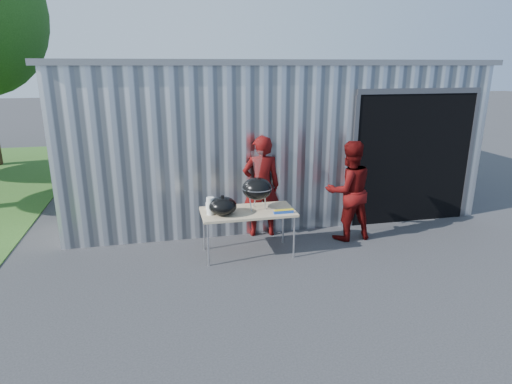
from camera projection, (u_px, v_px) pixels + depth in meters
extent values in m
plane|color=#2D2D30|center=(268.00, 277.00, 6.33)|extent=(80.00, 80.00, 0.00)
cube|color=silver|center=(254.00, 129.00, 10.46)|extent=(8.00, 6.00, 3.00)
cube|color=slate|center=(253.00, 63.00, 10.02)|extent=(8.20, 6.20, 0.10)
cube|color=black|center=(397.00, 154.00, 8.79)|extent=(2.40, 1.20, 2.50)
cube|color=#4C4C51|center=(420.00, 91.00, 7.88)|extent=(2.52, 0.08, 0.10)
cube|color=tan|center=(248.00, 212.00, 6.90)|extent=(1.50, 0.75, 0.04)
cylinder|color=silver|center=(208.00, 245.00, 6.57)|extent=(0.03, 0.03, 0.71)
cylinder|color=silver|center=(294.00, 237.00, 6.86)|extent=(0.03, 0.03, 0.71)
cylinder|color=silver|center=(204.00, 230.00, 7.16)|extent=(0.03, 0.03, 0.71)
cylinder|color=silver|center=(283.00, 224.00, 7.45)|extent=(0.03, 0.03, 0.71)
ellipsoid|color=black|center=(257.00, 189.00, 6.88)|extent=(0.48, 0.48, 0.36)
cylinder|color=silver|center=(257.00, 188.00, 6.87)|extent=(0.49, 0.49, 0.02)
cylinder|color=silver|center=(257.00, 187.00, 6.87)|extent=(0.46, 0.46, 0.01)
cylinder|color=silver|center=(255.00, 200.00, 7.07)|extent=(0.02, 0.02, 0.24)
cylinder|color=silver|center=(251.00, 204.00, 6.85)|extent=(0.02, 0.02, 0.24)
cylinder|color=silver|center=(265.00, 203.00, 6.90)|extent=(0.02, 0.02, 0.24)
cylinder|color=#BB5843|center=(248.00, 187.00, 6.83)|extent=(0.02, 0.14, 0.02)
cylinder|color=#BB5843|center=(251.00, 186.00, 6.84)|extent=(0.02, 0.14, 0.02)
cylinder|color=#BB5843|center=(254.00, 186.00, 6.85)|extent=(0.02, 0.14, 0.02)
cylinder|color=#BB5843|center=(257.00, 186.00, 6.86)|extent=(0.02, 0.14, 0.02)
cylinder|color=#BB5843|center=(260.00, 186.00, 6.87)|extent=(0.02, 0.14, 0.02)
cylinder|color=#BB5843|center=(263.00, 186.00, 6.88)|extent=(0.02, 0.14, 0.02)
cylinder|color=#BB5843|center=(266.00, 186.00, 6.89)|extent=(0.02, 0.14, 0.02)
cone|color=silver|center=(257.00, 169.00, 6.78)|extent=(0.20, 0.20, 0.55)
ellipsoid|color=black|center=(223.00, 206.00, 6.67)|extent=(0.44, 0.44, 0.29)
cylinder|color=black|center=(222.00, 196.00, 6.63)|extent=(0.05, 0.05, 0.03)
cylinder|color=white|center=(210.00, 206.00, 6.68)|extent=(0.12, 0.12, 0.28)
cube|color=white|center=(212.00, 206.00, 6.97)|extent=(0.20, 0.15, 0.10)
cube|color=#1A44A9|center=(284.00, 212.00, 6.77)|extent=(0.32, 0.05, 0.05)
cube|color=yellow|center=(284.00, 210.00, 6.76)|extent=(0.32, 0.05, 0.01)
imported|color=#4C0808|center=(261.00, 186.00, 7.65)|extent=(0.70, 0.49, 1.84)
imported|color=#4C0808|center=(349.00, 191.00, 7.50)|extent=(0.90, 0.72, 1.77)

